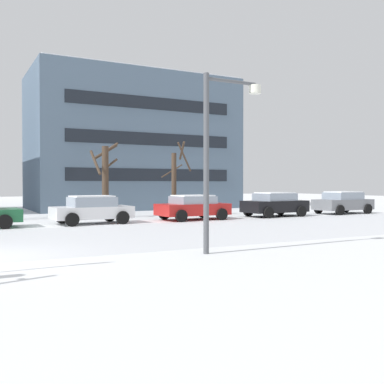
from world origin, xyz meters
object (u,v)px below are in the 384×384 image
parked_car_gray (343,202)px  parked_car_black (275,204)px  parked_car_white (92,209)px  street_lamp (218,142)px  parked_car_red (193,207)px

parked_car_gray → parked_car_black: bearing=179.5°
parked_car_white → parked_car_gray: (16.63, -0.20, 0.03)m
parked_car_black → street_lamp: bearing=-134.0°
parked_car_white → parked_car_gray: bearing=-0.7°
street_lamp → parked_car_black: bearing=46.0°
parked_car_red → parked_car_black: size_ratio=0.99×
street_lamp → parked_car_black: size_ratio=1.28×
parked_car_red → parked_car_gray: 11.09m
parked_car_white → parked_car_black: bearing=-0.8°
parked_car_red → parked_car_black: 5.54m
parked_car_black → parked_car_gray: 5.54m
parked_car_white → parked_car_gray: parked_car_gray is taller
street_lamp → parked_car_white: (-0.67, 10.93, -2.46)m
street_lamp → parked_car_white: bearing=93.5°
street_lamp → parked_car_gray: 19.38m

